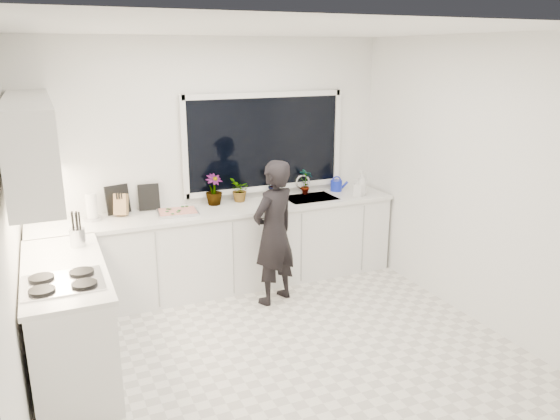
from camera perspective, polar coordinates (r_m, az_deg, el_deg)
name	(u,v)px	position (r m, az deg, el deg)	size (l,w,h in m)	color
floor	(277,349)	(5.02, -0.34, -14.29)	(4.00, 3.50, 0.02)	beige
wall_back	(213,163)	(6.10, -6.97, 4.86)	(4.00, 0.02, 2.70)	white
wall_left	(6,234)	(4.15, -26.75, -2.21)	(0.02, 3.50, 2.70)	white
wall_right	(467,180)	(5.57, 18.99, 3.01)	(0.02, 3.50, 2.70)	white
ceiling	(276,28)	(4.33, -0.40, 18.49)	(4.00, 3.50, 0.02)	white
window	(265,142)	(6.23, -1.62, 7.08)	(1.80, 0.02, 1.00)	black
base_cabinets_back	(225,250)	(6.06, -5.82, -4.13)	(3.92, 0.58, 0.88)	white
base_cabinets_left	(70,322)	(4.80, -21.10, -10.87)	(0.58, 1.60, 0.88)	white
countertop_back	(224,210)	(5.91, -5.92, 0.03)	(3.94, 0.62, 0.04)	silver
countertop_left	(64,269)	(4.62, -21.68, -5.77)	(0.62, 1.60, 0.04)	silver
upper_cabinets	(31,143)	(4.72, -24.55, 6.37)	(0.34, 2.10, 0.70)	white
sink	(310,202)	(6.31, 3.16, 0.86)	(0.58, 0.42, 0.14)	silver
faucet	(303,185)	(6.44, 2.38, 2.67)	(0.03, 0.03, 0.22)	silver
stovetop	(63,282)	(4.28, -21.76, -7.01)	(0.56, 0.48, 0.03)	black
person	(274,233)	(5.59, -0.64, -2.39)	(0.55, 0.36, 1.51)	black
pizza_tray	(178,212)	(5.75, -10.64, -0.25)	(0.41, 0.30, 0.03)	#BBBCC0
pizza	(178,211)	(5.75, -10.65, -0.09)	(0.37, 0.27, 0.01)	#C24119
watering_can	(336,186)	(6.62, 5.90, 2.55)	(0.14, 0.14, 0.13)	#1223B0
paper_towel_roll	(92,207)	(5.73, -19.06, 0.25)	(0.11, 0.11, 0.26)	silver
knife_block	(121,205)	(5.80, -16.28, 0.48)	(0.13, 0.10, 0.22)	brown
utensil_crock	(78,237)	(5.02, -20.39, -2.70)	(0.13, 0.13, 0.16)	silver
picture_frame_large	(149,197)	(5.93, -13.54, 1.32)	(0.22, 0.02, 0.28)	black
picture_frame_small	(118,199)	(5.88, -16.61, 1.07)	(0.25, 0.02, 0.30)	black
herb_plants	(248,188)	(6.13, -3.37, 2.34)	(1.32, 0.30, 0.34)	#26662D
soap_bottles	(360,185)	(6.41, 8.40, 2.64)	(0.20, 0.15, 0.29)	#D8BF66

